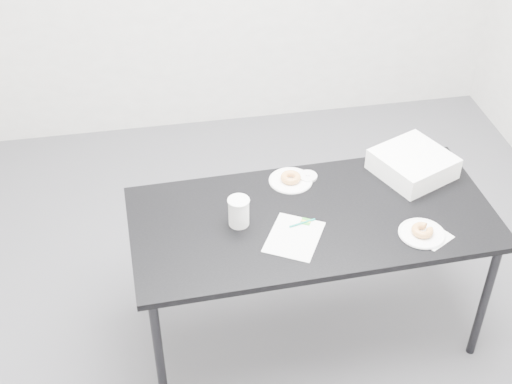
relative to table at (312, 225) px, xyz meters
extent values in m
plane|color=#49484D|center=(-0.12, 0.14, -0.73)|extent=(4.00, 4.00, 0.00)
cube|color=black|center=(0.00, 0.00, 0.04)|extent=(1.75, 0.86, 0.03)
cylinder|color=black|center=(-0.79, -0.36, -0.35)|extent=(0.04, 0.04, 0.75)
cylinder|color=black|center=(-0.81, 0.31, -0.35)|extent=(0.04, 0.04, 0.75)
cylinder|color=black|center=(0.81, -0.31, -0.35)|extent=(0.04, 0.04, 0.75)
cylinder|color=black|center=(0.79, 0.36, -0.35)|extent=(0.04, 0.04, 0.75)
cube|color=white|center=(-0.12, -0.13, 0.06)|extent=(0.34, 0.36, 0.00)
cube|color=green|center=(-0.04, -0.04, 0.06)|extent=(0.06, 0.06, 0.00)
cylinder|color=#0B806E|center=(-0.06, -0.05, 0.07)|extent=(0.13, 0.04, 0.01)
cube|color=white|center=(0.50, -0.24, 0.06)|extent=(0.20, 0.20, 0.00)
cylinder|color=white|center=(0.46, -0.22, 0.07)|extent=(0.21, 0.21, 0.01)
torus|color=#D69044|center=(0.46, -0.22, 0.08)|extent=(0.13, 0.13, 0.03)
cylinder|color=white|center=(-0.05, 0.28, 0.06)|extent=(0.22, 0.22, 0.01)
torus|color=#D69044|center=(-0.05, 0.28, 0.08)|extent=(0.13, 0.13, 0.03)
cylinder|color=white|center=(-0.35, 0.01, 0.13)|extent=(0.10, 0.10, 0.14)
cylinder|color=white|center=(0.05, 0.30, 0.07)|extent=(0.10, 0.10, 0.01)
cube|color=white|center=(0.58, 0.24, 0.12)|extent=(0.45, 0.45, 0.11)
camera|label=1|loc=(-0.72, -2.48, 2.24)|focal=50.00mm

